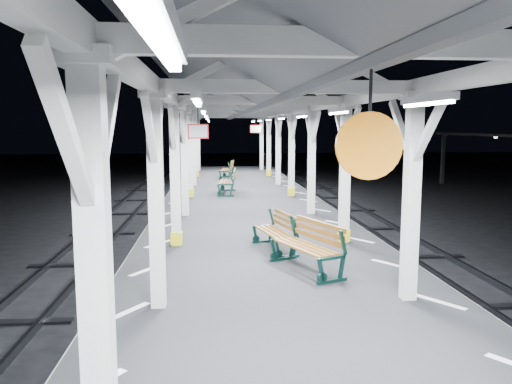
{
  "coord_description": "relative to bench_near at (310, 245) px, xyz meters",
  "views": [
    {
      "loc": [
        -1.15,
        -9.58,
        3.8
      ],
      "look_at": [
        -0.09,
        2.39,
        2.2
      ],
      "focal_mm": 35.0,
      "sensor_mm": 36.0,
      "label": 1
    }
  ],
  "objects": [
    {
      "name": "track_right",
      "position": [
        4.26,
        0.25,
        -1.43
      ],
      "size": [
        2.2,
        60.0,
        0.16
      ],
      "color": "#2D2D33",
      "rests_on": "ground"
    },
    {
      "name": "ground",
      "position": [
        -0.74,
        0.25,
        -1.51
      ],
      "size": [
        120.0,
        120.0,
        0.0
      ],
      "primitive_type": "plane",
      "color": "black",
      "rests_on": "ground"
    },
    {
      "name": "track_left",
      "position": [
        -5.74,
        0.25,
        -1.43
      ],
      "size": [
        2.2,
        60.0,
        0.16
      ],
      "color": "#2D2D33",
      "rests_on": "ground"
    },
    {
      "name": "canopy",
      "position": [
        -0.74,
        0.24,
        3.05
      ],
      "size": [
        5.4,
        49.0,
        4.65
      ],
      "color": "silver",
      "rests_on": "platform"
    },
    {
      "name": "bench_extra",
      "position": [
        -1.02,
        17.15,
        -0.0
      ],
      "size": [
        0.87,
        1.82,
        0.95
      ],
      "rotation": [
        0.0,
        0.0,
        -0.13
      ],
      "color": "#0D2C26",
      "rests_on": "platform"
    },
    {
      "name": "bench_mid",
      "position": [
        -0.41,
        1.67,
        -0.06
      ],
      "size": [
        0.91,
        1.64,
        0.84
      ],
      "rotation": [
        0.0,
        0.0,
        0.23
      ],
      "color": "#0D2C26",
      "rests_on": "platform"
    },
    {
      "name": "bench_far",
      "position": [
        -1.18,
        11.21,
        0.03
      ],
      "size": [
        0.84,
        1.92,
        1.01
      ],
      "rotation": [
        0.0,
        0.0,
        -0.08
      ],
      "color": "#0D2C26",
      "rests_on": "platform"
    },
    {
      "name": "platform",
      "position": [
        -0.74,
        0.25,
        -1.01
      ],
      "size": [
        6.0,
        50.0,
        1.0
      ],
      "primitive_type": "cube",
      "color": "black",
      "rests_on": "ground"
    },
    {
      "name": "hazard_stripes_left",
      "position": [
        -3.19,
        0.25,
        -0.5
      ],
      "size": [
        1.0,
        48.0,
        0.01
      ],
      "primitive_type": "cube",
      "color": "silver",
      "rests_on": "platform"
    },
    {
      "name": "hazard_stripes_right",
      "position": [
        1.71,
        0.25,
        -0.5
      ],
      "size": [
        1.0,
        48.0,
        0.01
      ],
      "primitive_type": "cube",
      "color": "silver",
      "rests_on": "platform"
    },
    {
      "name": "bench_near",
      "position": [
        0.0,
        0.0,
        0.0
      ],
      "size": [
        1.27,
        1.87,
        0.95
      ],
      "rotation": [
        0.0,
        0.0,
        0.39
      ],
      "color": "#0D2C26",
      "rests_on": "platform"
    }
  ]
}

